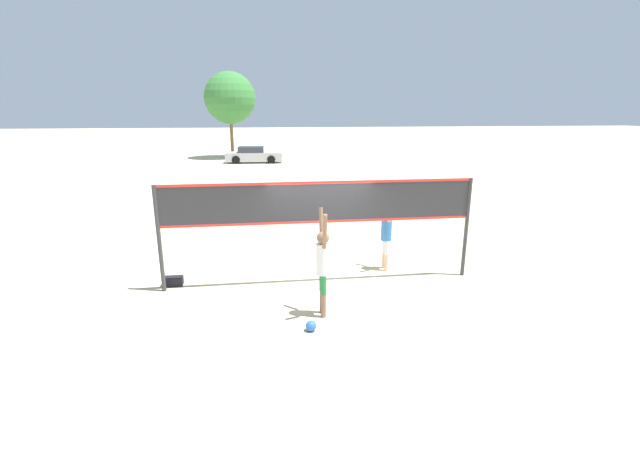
{
  "coord_description": "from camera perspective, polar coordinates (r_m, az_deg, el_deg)",
  "views": [
    {
      "loc": [
        -1.34,
        -9.79,
        4.13
      ],
      "look_at": [
        0.0,
        0.0,
        1.39
      ],
      "focal_mm": 24.0,
      "sensor_mm": 36.0,
      "label": 1
    }
  ],
  "objects": [
    {
      "name": "volleyball_net",
      "position": [
        10.13,
        0.0,
        2.61
      ],
      "size": [
        7.55,
        0.1,
        2.53
      ],
      "color": "#38383D",
      "rests_on": "ground_plane"
    },
    {
      "name": "ground_plane",
      "position": [
        10.71,
        0.0,
        -7.21
      ],
      "size": [
        200.0,
        200.0,
        0.0
      ],
      "primitive_type": "plane",
      "color": "beige"
    },
    {
      "name": "volleyball",
      "position": [
        8.48,
        -1.2,
        -12.85
      ],
      "size": [
        0.21,
        0.21,
        0.21
      ],
      "color": "blue",
      "rests_on": "ground_plane"
    },
    {
      "name": "tree_left_cluster",
      "position": [
        39.64,
        -11.95,
        16.66
      ],
      "size": [
        4.43,
        4.43,
        7.39
      ],
      "color": "brown",
      "rests_on": "ground_plane"
    },
    {
      "name": "player_spiker",
      "position": [
        8.66,
        0.39,
        -4.39
      ],
      "size": [
        0.28,
        0.72,
        2.24
      ],
      "rotation": [
        0.0,
        0.0,
        1.57
      ],
      "color": "#8C664C",
      "rests_on": "ground_plane"
    },
    {
      "name": "parked_car_near",
      "position": [
        35.73,
        -8.83,
        9.63
      ],
      "size": [
        4.6,
        2.04,
        1.3
      ],
      "rotation": [
        0.0,
        0.0,
        -0.06
      ],
      "color": "#B7B7BC",
      "rests_on": "ground_plane"
    },
    {
      "name": "player_blocker",
      "position": [
        11.37,
        8.84,
        -0.42
      ],
      "size": [
        0.28,
        0.69,
        2.01
      ],
      "rotation": [
        0.0,
        0.0,
        -1.57
      ],
      "color": "beige",
      "rests_on": "ground_plane"
    },
    {
      "name": "gear_bag",
      "position": [
        11.1,
        -19.02,
        -6.65
      ],
      "size": [
        0.47,
        0.26,
        0.22
      ],
      "color": "black",
      "rests_on": "ground_plane"
    }
  ]
}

